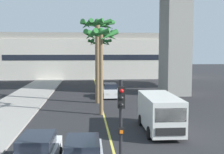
# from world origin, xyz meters

# --- Properties ---
(lane_stripe_center) EXTENTS (0.14, 56.00, 0.01)m
(lane_stripe_center) POSITION_xyz_m (0.00, 24.00, 0.00)
(lane_stripe_center) COLOR #DBCC4C
(lane_stripe_center) RESTS_ON ground
(pier_building_backdrop) EXTENTS (36.27, 8.04, 8.61)m
(pier_building_backdrop) POSITION_xyz_m (0.00, 54.72, 4.24)
(pier_building_backdrop) COLOR beige
(pier_building_backdrop) RESTS_ON ground
(car_queue_third) EXTENTS (1.85, 4.11, 1.56)m
(car_queue_third) POSITION_xyz_m (1.28, 30.62, 0.72)
(car_queue_third) COLOR white
(car_queue_third) RESTS_ON ground
(delivery_van) EXTENTS (2.25, 5.29, 2.36)m
(delivery_van) POSITION_xyz_m (3.32, 16.49, 1.29)
(delivery_van) COLOR silver
(delivery_van) RESTS_ON ground
(traffic_light_median_near) EXTENTS (0.24, 0.37, 4.20)m
(traffic_light_median_near) POSITION_xyz_m (-0.17, 8.53, 2.71)
(traffic_light_median_near) COLOR black
(traffic_light_median_near) RESTS_ON ground
(palm_tree_near_median) EXTENTS (3.36, 3.45, 6.99)m
(palm_tree_near_median) POSITION_xyz_m (0.47, 38.20, 5.40)
(palm_tree_near_median) COLOR brown
(palm_tree_near_median) RESTS_ON ground
(palm_tree_mid_median) EXTENTS (3.51, 3.51, 8.38)m
(palm_tree_mid_median) POSITION_xyz_m (-0.28, 27.03, 6.66)
(palm_tree_mid_median) COLOR brown
(palm_tree_mid_median) RESTS_ON ground
(palm_tree_far_median) EXTENTS (2.92, 2.94, 7.08)m
(palm_tree_far_median) POSITION_xyz_m (-0.19, 21.73, 5.83)
(palm_tree_far_median) COLOR brown
(palm_tree_far_median) RESTS_ON ground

